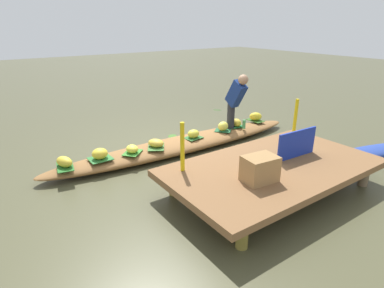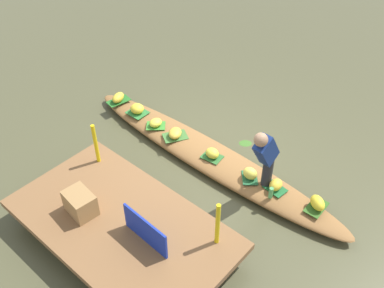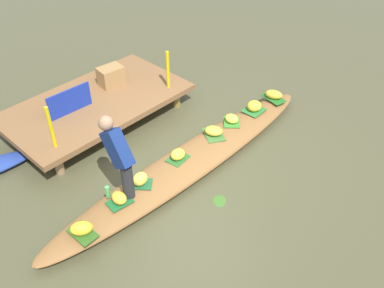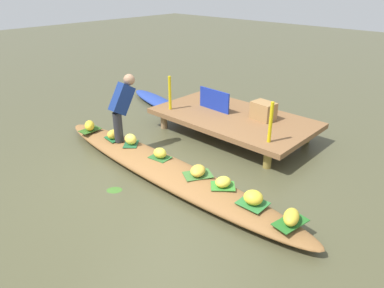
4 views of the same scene
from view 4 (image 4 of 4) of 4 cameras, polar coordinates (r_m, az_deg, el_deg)
The scene contains 27 objects.
canal_water at distance 5.82m, azimuth -4.49°, elevation -5.13°, with size 40.00×40.00×0.00m, color #4C4A30.
dock_platform at distance 7.21m, azimuth 6.62°, elevation 4.16°, with size 3.20×1.80×0.42m.
vendor_boat at distance 5.76m, azimuth -4.53°, elevation -4.12°, with size 5.46×0.76×0.24m, color olive.
moored_boat at distance 9.02m, azimuth -5.46°, elevation 6.79°, with size 2.37×0.47×0.18m, color #253E94.
leaf_mat_0 at distance 5.36m, azimuth 0.95°, elevation -4.98°, with size 0.42×0.29×0.01m, color #3E7031.
banana_bunch_0 at distance 5.32m, azimuth 0.95°, elevation -4.31°, with size 0.30×0.22×0.15m, color gold.
leaf_mat_1 at distance 6.41m, azimuth -9.81°, elevation -0.01°, with size 0.33×0.24×0.01m, color #205A32.
banana_bunch_1 at distance 6.37m, azimuth -9.87°, elevation 0.77°, with size 0.23×0.18×0.19m, color #F6E550.
leaf_mat_2 at distance 5.88m, azimuth -5.16°, elevation -2.16°, with size 0.33×0.26×0.01m, color #2C652B.
banana_bunch_2 at distance 5.84m, azimuth -5.20°, elevation -1.45°, with size 0.24×0.20×0.17m, color yellow.
leaf_mat_3 at distance 4.80m, azimuth 9.78°, elevation -9.38°, with size 0.37×0.32×0.01m, color #2E7634.
banana_bunch_3 at distance 4.75m, azimuth 9.86°, elevation -8.49°, with size 0.26×0.25×0.18m, color yellow.
leaf_mat_4 at distance 5.11m, azimuth 5.00°, elevation -6.76°, with size 0.34×0.26×0.01m, color #39852D.
banana_bunch_4 at distance 5.07m, azimuth 5.03°, elevation -6.10°, with size 0.24×0.20×0.14m, color yellow.
leaf_mat_5 at distance 6.70m, azimuth -12.52°, elevation 0.91°, with size 0.33×0.24×0.01m, color #1D632F.
banana_bunch_5 at distance 6.67m, azimuth -12.59°, elevation 1.56°, with size 0.24×0.18×0.17m, color yellow.
leaf_mat_6 at distance 7.18m, azimuth -16.11°, elevation 2.19°, with size 0.39×0.24×0.01m, color #305D1E.
banana_bunch_6 at distance 7.15m, azimuth -16.20°, elevation 2.88°, with size 0.28×0.18×0.19m, color yellow.
leaf_mat_7 at distance 4.57m, azimuth 15.61°, elevation -12.06°, with size 0.45×0.24×0.01m, color #256724.
banana_bunch_7 at distance 4.52m, azimuth 15.73°, elevation -11.25°, with size 0.32×0.19×0.16m, color gold.
vendor_person at distance 6.39m, azimuth -11.23°, elevation 6.32°, with size 0.20×0.54×1.18m.
water_bottle at distance 6.79m, azimuth -11.45°, elevation 2.19°, with size 0.07×0.07×0.19m, color #56B060.
market_banner at distance 7.41m, azimuth 3.61°, elevation 7.10°, with size 0.79×0.03×0.43m, color #192F9E.
railing_post_west at distance 7.40m, azimuth -3.59°, elevation 8.22°, with size 0.06×0.06×0.71m, color gold.
railing_post_east at distance 5.99m, azimuth 12.58°, elevation 3.42°, with size 0.06×0.06×0.71m, color gold.
produce_crate at distance 7.04m, azimuth 11.44°, elevation 5.28°, with size 0.44×0.32×0.34m, color #9F7646.
drifting_plant_1 at distance 5.56m, azimuth -12.41°, elevation -7.25°, with size 0.24×0.19×0.01m, color #3C6D26.
Camera 4 is at (3.73, -3.36, 2.95)m, focal length 33.06 mm.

